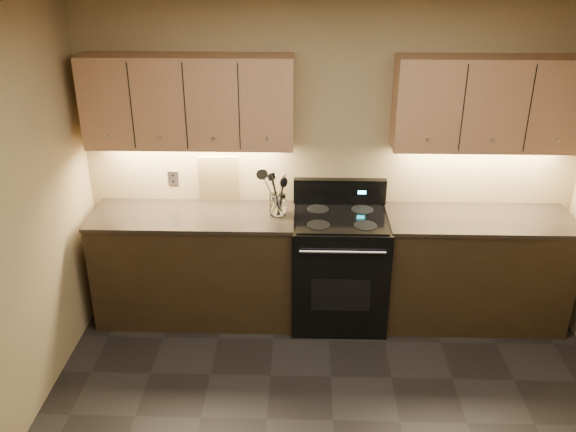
{
  "coord_description": "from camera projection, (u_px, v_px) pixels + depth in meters",
  "views": [
    {
      "loc": [
        -0.21,
        -2.69,
        2.93
      ],
      "look_at": [
        -0.33,
        1.45,
        1.04
      ],
      "focal_mm": 38.0,
      "sensor_mm": 36.0,
      "label": 1
    }
  ],
  "objects": [
    {
      "name": "ceiling",
      "position": [
        356.0,
        24.0,
        2.58
      ],
      "size": [
        4.0,
        4.0,
        0.0
      ],
      "primitive_type": "plane",
      "rotation": [
        3.14,
        0.0,
        0.0
      ],
      "color": "silver",
      "rests_on": "wall_back"
    },
    {
      "name": "counter_left",
      "position": [
        196.0,
        265.0,
        5.04
      ],
      "size": [
        1.62,
        0.62,
        0.93
      ],
      "color": "black",
      "rests_on": "ground"
    },
    {
      "name": "stove",
      "position": [
        339.0,
        267.0,
        4.99
      ],
      "size": [
        0.76,
        0.68,
        1.14
      ],
      "color": "black",
      "rests_on": "ground"
    },
    {
      "name": "wooden_spoon",
      "position": [
        273.0,
        195.0,
        4.77
      ],
      "size": [
        0.15,
        0.13,
        0.32
      ],
      "primitive_type": null,
      "rotation": [
        -0.12,
        0.32,
        0.28
      ],
      "color": "tan",
      "rests_on": "utensil_crock"
    },
    {
      "name": "upper_cab_left",
      "position": [
        189.0,
        102.0,
        4.62
      ],
      "size": [
        1.6,
        0.3,
        0.7
      ],
      "primitive_type": "cube",
      "color": "tan",
      "rests_on": "wall_back"
    },
    {
      "name": "outlet_plate",
      "position": [
        173.0,
        178.0,
        5.04
      ],
      "size": [
        0.08,
        0.01,
        0.12
      ],
      "primitive_type": "cube",
      "color": "#B2B5BA",
      "rests_on": "wall_back"
    },
    {
      "name": "counter_right",
      "position": [
        473.0,
        269.0,
        4.98
      ],
      "size": [
        1.46,
        0.62,
        0.93
      ],
      "color": "black",
      "rests_on": "ground"
    },
    {
      "name": "black_spoon",
      "position": [
        278.0,
        194.0,
        4.8
      ],
      "size": [
        0.11,
        0.09,
        0.3
      ],
      "primitive_type": null,
      "rotation": [
        0.09,
        0.19,
        0.01
      ],
      "color": "black",
      "rests_on": "utensil_crock"
    },
    {
      "name": "steel_spatula",
      "position": [
        281.0,
        191.0,
        4.78
      ],
      "size": [
        0.18,
        0.13,
        0.37
      ],
      "primitive_type": null,
      "rotation": [
        0.13,
        -0.25,
        -0.18
      ],
      "color": "silver",
      "rests_on": "utensil_crock"
    },
    {
      "name": "wall_back",
      "position": [
        331.0,
        159.0,
        4.94
      ],
      "size": [
        4.0,
        0.04,
        2.6
      ],
      "primitive_type": "cube",
      "color": "tan",
      "rests_on": "ground"
    },
    {
      "name": "black_turner",
      "position": [
        279.0,
        193.0,
        4.75
      ],
      "size": [
        0.15,
        0.11,
        0.36
      ],
      "primitive_type": null,
      "rotation": [
        -0.06,
        -0.16,
        0.26
      ],
      "color": "black",
      "rests_on": "utensil_crock"
    },
    {
      "name": "cutting_board",
      "position": [
        219.0,
        179.0,
        4.99
      ],
      "size": [
        0.33,
        0.11,
        0.41
      ],
      "primitive_type": "cube",
      "rotation": [
        0.18,
        0.0,
        0.06
      ],
      "color": "tan",
      "rests_on": "counter_left"
    },
    {
      "name": "steel_skimmer",
      "position": [
        280.0,
        190.0,
        4.75
      ],
      "size": [
        0.24,
        0.13,
        0.39
      ],
      "primitive_type": null,
      "rotation": [
        0.02,
        -0.4,
        0.13
      ],
      "color": "silver",
      "rests_on": "utensil_crock"
    },
    {
      "name": "utensil_crock",
      "position": [
        278.0,
        205.0,
        4.82
      ],
      "size": [
        0.13,
        0.13,
        0.17
      ],
      "color": "white",
      "rests_on": "counter_left"
    },
    {
      "name": "upper_cab_right",
      "position": [
        491.0,
        104.0,
        4.56
      ],
      "size": [
        1.44,
        0.3,
        0.7
      ],
      "primitive_type": "cube",
      "color": "tan",
      "rests_on": "wall_back"
    }
  ]
}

